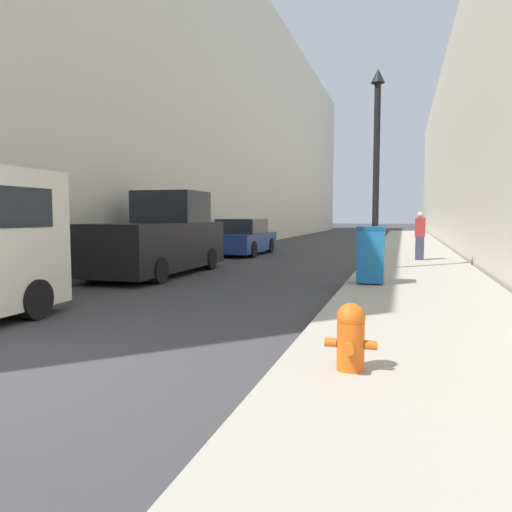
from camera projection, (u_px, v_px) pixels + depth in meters
sidewalk_right at (413, 253)px, 21.02m from camera, size 3.28×60.00×0.13m
building_left_glass at (178, 126)px, 32.18m from camera, size 12.00×60.00×14.78m
fire_hydrant at (351, 335)px, 4.85m from camera, size 0.51×0.39×0.66m
trash_bin at (371, 254)px, 11.08m from camera, size 0.60×0.67×1.27m
lamppost at (376, 165)px, 13.91m from camera, size 0.38×0.38×5.54m
pickup_truck at (159, 239)px, 13.86m from camera, size 2.04×5.34×2.34m
parked_sedan_near at (242, 238)px, 20.94m from camera, size 1.91×4.48×1.49m
pedestrian_on_sidewalk at (420, 236)px, 16.97m from camera, size 0.33×0.22×1.64m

